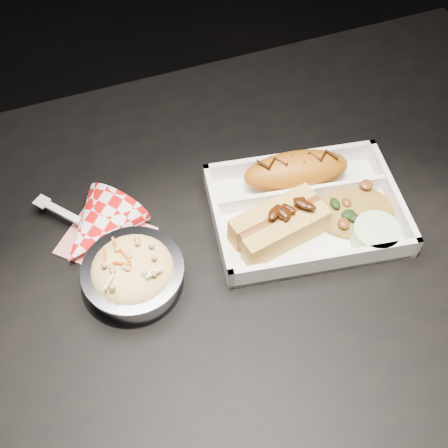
{
  "coord_description": "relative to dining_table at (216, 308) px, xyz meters",
  "views": [
    {
      "loc": [
        -0.12,
        -0.34,
        1.37
      ],
      "look_at": [
        0.02,
        0.03,
        0.81
      ],
      "focal_mm": 45.0,
      "sensor_mm": 36.0,
      "label": 1
    }
  ],
  "objects": [
    {
      "name": "foil_coleslaw_cup",
      "position": [
        -0.1,
        0.02,
        0.12
      ],
      "size": [
        0.12,
        0.12,
        0.07
      ],
      "color": "silver",
      "rests_on": "dining_table"
    },
    {
      "name": "dining_table",
      "position": [
        0.0,
        0.0,
        0.0
      ],
      "size": [
        1.2,
        0.8,
        0.75
      ],
      "color": "black",
      "rests_on": "ground"
    },
    {
      "name": "hotdog",
      "position": [
        0.1,
        0.03,
        0.12
      ],
      "size": [
        0.13,
        0.08,
        0.06
      ],
      "rotation": [
        0.0,
        0.0,
        0.19
      ],
      "color": "gold",
      "rests_on": "food_tray"
    },
    {
      "name": "fried_pastry",
      "position": [
        0.15,
        0.1,
        0.12
      ],
      "size": [
        0.16,
        0.08,
        0.05
      ],
      "primitive_type": "ellipsoid",
      "rotation": [
        0.0,
        0.0,
        -0.16
      ],
      "color": "#A85B10",
      "rests_on": "food_tray"
    },
    {
      "name": "food_tray",
      "position": [
        0.15,
        0.04,
        0.1
      ],
      "size": [
        0.28,
        0.22,
        0.04
      ],
      "rotation": [
        0.0,
        0.0,
        -0.16
      ],
      "color": "white",
      "rests_on": "dining_table"
    },
    {
      "name": "fried_rice_mound",
      "position": [
        0.21,
        0.02,
        0.11
      ],
      "size": [
        0.12,
        0.11,
        0.03
      ],
      "primitive_type": "ellipsoid",
      "rotation": [
        0.0,
        0.0,
        -0.16
      ],
      "color": "olive",
      "rests_on": "food_tray"
    },
    {
      "name": "cupcake_liner",
      "position": [
        0.21,
        -0.03,
        0.11
      ],
      "size": [
        0.06,
        0.06,
        0.03
      ],
      "primitive_type": "cylinder",
      "color": "beige",
      "rests_on": "food_tray"
    },
    {
      "name": "napkin_fork",
      "position": [
        -0.13,
        0.11,
        0.11
      ],
      "size": [
        0.16,
        0.16,
        0.1
      ],
      "rotation": [
        0.0,
        0.0,
        -0.88
      ],
      "color": "red",
      "rests_on": "dining_table"
    },
    {
      "name": "floor",
      "position": [
        0.0,
        0.0,
        -0.68
      ],
      "size": [
        4.0,
        4.0,
        0.05
      ],
      "primitive_type": "cube",
      "color": "black",
      "rests_on": "ground"
    }
  ]
}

